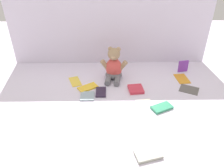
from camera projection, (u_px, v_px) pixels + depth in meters
name	position (u px, v px, depth m)	size (l,w,h in m)	color
ground_plane	(111.00, 88.00, 1.57)	(3.20, 3.20, 0.00)	silver
backdrop_drape	(110.00, 22.00, 1.73)	(1.59, 0.03, 0.68)	silver
teddy_bear	(114.00, 67.00, 1.64)	(0.21, 0.19, 0.25)	#D84C47
book_case_0	(144.00, 103.00, 1.42)	(0.08, 0.10, 0.01)	white
book_case_1	(88.00, 87.00, 1.57)	(0.07, 0.14, 0.01)	yellow
book_case_2	(148.00, 154.00, 1.07)	(0.07, 0.13, 0.02)	#A0A292
book_case_3	(183.00, 66.00, 1.75)	(0.08, 0.01, 0.09)	purple
book_case_4	(75.00, 81.00, 1.64)	(0.07, 0.14, 0.01)	yellow
book_case_5	(136.00, 89.00, 1.54)	(0.10, 0.11, 0.02)	#CD3041
book_case_6	(182.00, 78.00, 1.67)	(0.09, 0.14, 0.01)	orange
book_case_7	(87.00, 96.00, 1.48)	(0.09, 0.10, 0.01)	#8EA3AC
book_case_8	(162.00, 107.00, 1.37)	(0.07, 0.13, 0.02)	#309066
book_case_9	(189.00, 89.00, 1.55)	(0.10, 0.13, 0.01)	#55514B
book_case_10	(101.00, 92.00, 1.52)	(0.07, 0.12, 0.01)	#291D32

